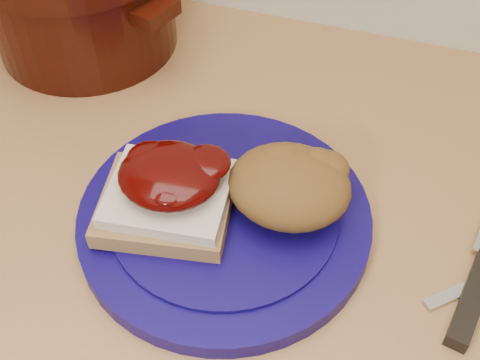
% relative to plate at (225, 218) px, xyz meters
% --- Properties ---
extents(plate, '(0.32, 0.32, 0.02)m').
position_rel_plate_xyz_m(plate, '(0.00, 0.00, 0.00)').
color(plate, '#0D054D').
rests_on(plate, wood_countertop).
extents(sandwich, '(0.14, 0.13, 0.06)m').
position_rel_plate_xyz_m(sandwich, '(-0.05, -0.02, 0.04)').
color(sandwich, olive).
rests_on(sandwich, plate).
extents(stuffing_mound, '(0.13, 0.11, 0.06)m').
position_rel_plate_xyz_m(stuffing_mound, '(0.06, 0.02, 0.04)').
color(stuffing_mound, brown).
rests_on(stuffing_mound, plate).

